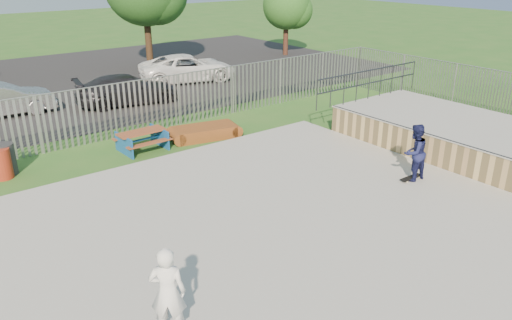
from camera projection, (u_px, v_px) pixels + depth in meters
ground at (240, 253)px, 11.10m from camera, size 120.00×120.00×0.00m
concrete_slab at (239, 250)px, 11.07m from camera, size 15.00×12.00×0.15m
quarter_pipe at (446, 133)px, 17.03m from camera, size 5.50×7.05×2.19m
fence at (175, 145)px, 14.66m from camera, size 26.04×16.02×2.00m
picnic_table at (142, 140)px, 16.97m from camera, size 1.66×1.38×0.68m
funbox at (205, 132)px, 18.19m from camera, size 2.36×1.53×0.43m
trash_bin_red at (2, 164)px, 14.73m from camera, size 0.56×0.56×0.93m
trash_bin_grey at (6, 159)px, 15.00m from camera, size 0.58×0.58×0.97m
parking_lot at (18, 89)px, 25.05m from camera, size 40.00×18.00×0.02m
car_silver at (1, 100)px, 20.52m from camera, size 4.24×1.74×1.37m
car_dark at (127, 89)px, 22.28m from camera, size 4.74×2.55×1.31m
car_white at (188, 68)px, 26.43m from camera, size 5.51×3.61×1.41m
tree_right at (286, 6)px, 32.90m from camera, size 3.12×3.12×4.81m
skateboard_a at (411, 178)px, 14.43m from camera, size 0.80×0.21×0.08m
skater_navy at (414, 153)px, 14.13m from camera, size 0.82×0.65×1.67m
skater_white at (168, 292)px, 8.20m from camera, size 0.73×0.69×1.67m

